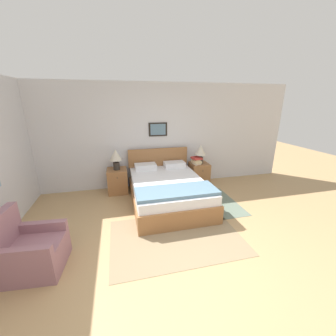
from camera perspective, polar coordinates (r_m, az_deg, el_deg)
name	(u,v)px	position (r m, az deg, el deg)	size (l,w,h in m)	color
ground_plane	(185,268)	(3.10, 4.69, -25.97)	(16.00, 16.00, 0.00)	tan
wall_back	(148,137)	(5.30, -5.50, 8.68)	(7.73, 0.09, 2.60)	silver
area_rug_main	(176,237)	(3.61, 2.23, -18.50)	(2.13, 1.44, 0.01)	#897556
area_rug_bedside	(219,202)	(4.81, 13.97, -9.11)	(0.72, 1.37, 0.01)	slate
bed	(168,190)	(4.55, -0.09, -6.10)	(1.54, 2.15, 1.01)	#936038
armchair	(29,251)	(3.42, -34.02, -18.58)	(0.78, 0.72, 0.86)	#8E606B
nightstand_near_window	(118,181)	(5.20, -13.79, -3.45)	(0.47, 0.50, 0.59)	#936038
nightstand_by_door	(199,174)	(5.59, 8.54, -1.60)	(0.47, 0.50, 0.59)	#936038
table_lamp_near_window	(116,157)	(5.00, -14.29, 3.08)	(0.29, 0.29, 0.49)	#2D2823
table_lamp_by_door	(200,152)	(5.40, 8.98, 4.52)	(0.29, 0.29, 0.49)	#2D2823
book_thick_bottom	(196,163)	(5.41, 7.85, 1.27)	(0.19, 0.24, 0.04)	silver
book_hardcover_middle	(196,162)	(5.40, 7.87, 1.67)	(0.23, 0.29, 0.04)	beige
book_novel_upper	(196,161)	(5.39, 7.89, 2.04)	(0.23, 0.26, 0.03)	beige
book_slim_near_top	(196,159)	(5.38, 7.90, 2.36)	(0.17, 0.23, 0.03)	beige
book_paperback_top	(197,158)	(5.37, 7.92, 2.74)	(0.26, 0.30, 0.04)	#B7332D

